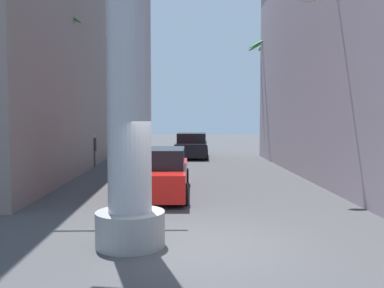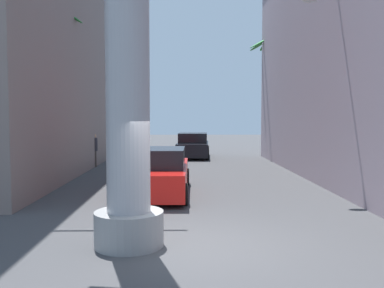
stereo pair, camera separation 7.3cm
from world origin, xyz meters
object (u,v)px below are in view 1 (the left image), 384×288
Objects in this scene: street_lamp at (352,73)px; traffic_light_mast at (39,54)px; palm_tree_mid_left at (43,66)px; pedestrian_far_left at (93,148)px; car_far at (192,146)px; palm_tree_far_right at (271,83)px; car_lead at (158,173)px; pedestrian_mid_right at (323,156)px.

traffic_light_mast is at bearing -167.12° from street_lamp.
pedestrian_far_left is at bearing 71.63° from palm_tree_mid_left.
palm_tree_mid_left is (-11.46, 3.97, 0.65)m from street_lamp.
palm_tree_far_right is (5.13, 0.62, 4.00)m from car_far.
car_far is 6.53m from palm_tree_far_right.
traffic_light_mast reaches higher than car_lead.
traffic_light_mast is 3.60× the size of pedestrian_far_left.
car_lead is 0.70× the size of palm_tree_mid_left.
street_lamp is 1.43× the size of car_far.
car_far is at bearing 53.67° from palm_tree_mid_left.
traffic_light_mast reaches higher than pedestrian_far_left.
palm_tree_far_right is (0.12, 13.36, 0.70)m from street_lamp.
street_lamp is 13.18m from pedestrian_far_left.
pedestrian_mid_right reaches higher than car_lead.
traffic_light_mast is 6.46m from palm_tree_mid_left.
car_lead is 8.71m from pedestrian_far_left.
car_far is (4.57, 14.93, -3.56)m from traffic_light_mast.
palm_tree_far_right is at bearing 39.03° from palm_tree_mid_left.
car_lead is at bearing -38.93° from palm_tree_mid_left.
car_lead is 3.03× the size of pedestrian_far_left.
palm_tree_far_right is at bearing 63.99° from car_lead.
car_far is (1.43, 12.82, 0.03)m from car_lead.
traffic_light_mast reaches higher than pedestrian_mid_right.
car_lead is (-6.44, -0.08, -3.33)m from street_lamp.
pedestrian_far_left is at bearing -136.22° from car_far.
car_lead is at bearing -64.41° from pedestrian_far_left.
car_far is at bearing 72.99° from traffic_light_mast.
pedestrian_far_left is (1.26, 3.80, -3.69)m from palm_tree_mid_left.
car_lead is at bearing -96.35° from car_far.
traffic_light_mast is 1.32× the size of car_far.
street_lamp is 1.29× the size of car_lead.
pedestrian_mid_right is (9.58, 4.96, -3.30)m from traffic_light_mast.
palm_tree_far_right is 11.23m from pedestrian_mid_right.
car_lead is at bearing -179.28° from street_lamp.
pedestrian_far_left reaches higher than car_lead.
pedestrian_mid_right is at bearing 27.36° from traffic_light_mast.
palm_tree_mid_left is 5.44m from pedestrian_far_left.
palm_tree_far_right reaches higher than traffic_light_mast.
palm_tree_mid_left is at bearing -140.97° from palm_tree_far_right.
traffic_light_mast is 0.79× the size of palm_tree_far_right.
street_lamp is 13.37m from palm_tree_far_right.
palm_tree_far_right is 4.54× the size of pedestrian_far_left.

